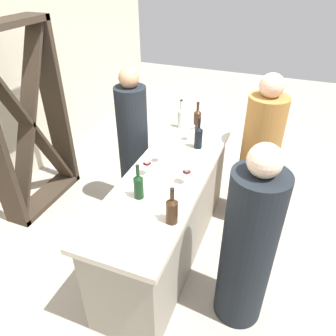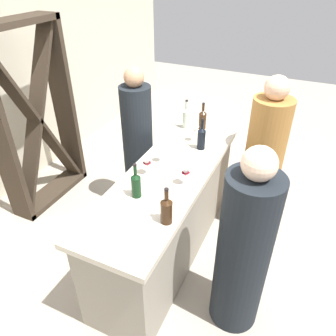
{
  "view_description": "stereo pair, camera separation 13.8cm",
  "coord_description": "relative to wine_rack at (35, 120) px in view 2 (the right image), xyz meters",
  "views": [
    {
      "loc": [
        -2.07,
        -0.8,
        2.43
      ],
      "look_at": [
        0.0,
        0.0,
        0.97
      ],
      "focal_mm": 34.55,
      "sensor_mm": 36.0,
      "label": 1
    },
    {
      "loc": [
        -2.01,
        -0.93,
        2.43
      ],
      "look_at": [
        0.0,
        0.0,
        0.97
      ],
      "focal_mm": 34.55,
      "sensor_mm": 36.0,
      "label": 2
    }
  ],
  "objects": [
    {
      "name": "wine_rack",
      "position": [
        0.0,
        0.0,
        0.0
      ],
      "size": [
        0.97,
        0.28,
        1.96
      ],
      "color": "#33281E",
      "rests_on": "ground"
    },
    {
      "name": "wine_bottle_leftmost_amber_brown",
      "position": [
        -0.77,
        -1.89,
        0.04
      ],
      "size": [
        0.08,
        0.08,
        0.28
      ],
      "color": "#331E0F",
      "rests_on": "bar_counter"
    },
    {
      "name": "ground_plane",
      "position": [
        -0.23,
        -1.65,
        -0.98
      ],
      "size": [
        12.0,
        12.0,
        0.0
      ],
      "primitive_type": "plane",
      "color": "#9E9384"
    },
    {
      "name": "wine_glass_near_center",
      "position": [
        0.38,
        -1.65,
        0.05
      ],
      "size": [
        0.08,
        0.08,
        0.16
      ],
      "color": "white",
      "rests_on": "bar_counter"
    },
    {
      "name": "bar_counter",
      "position": [
        -0.23,
        -1.65,
        -0.52
      ],
      "size": [
        2.03,
        0.64,
        0.92
      ],
      "color": "gray",
      "rests_on": "ground"
    },
    {
      "name": "wine_glass_far_left",
      "position": [
        -0.32,
        -1.5,
        0.05
      ],
      "size": [
        0.08,
        0.08,
        0.16
      ],
      "color": "white",
      "rests_on": "bar_counter"
    },
    {
      "name": "person_left_guest",
      "position": [
        -0.61,
        -2.4,
        -0.27
      ],
      "size": [
        0.42,
        0.42,
        1.54
      ],
      "rotation": [
        0.0,
        0.0,
        1.7
      ],
      "color": "black",
      "rests_on": "ground"
    },
    {
      "name": "wine_glass_near_left",
      "position": [
        -0.32,
        -1.84,
        0.05
      ],
      "size": [
        0.08,
        0.08,
        0.17
      ],
      "color": "white",
      "rests_on": "bar_counter"
    },
    {
      "name": "wine_bottle_rightmost_amber_brown",
      "position": [
        0.67,
        -1.63,
        0.04
      ],
      "size": [
        0.08,
        0.08,
        0.28
      ],
      "color": "#331E0F",
      "rests_on": "bar_counter"
    },
    {
      "name": "wine_bottle_second_right_clear_pale",
      "position": [
        0.61,
        -1.47,
        0.05
      ],
      "size": [
        0.07,
        0.07,
        0.3
      ],
      "color": "#B7C6B2",
      "rests_on": "bar_counter"
    },
    {
      "name": "wine_bottle_second_left_dark_green",
      "position": [
        -0.61,
        -1.56,
        0.04
      ],
      "size": [
        0.07,
        0.07,
        0.28
      ],
      "color": "black",
      "rests_on": "bar_counter"
    },
    {
      "name": "person_center_guest",
      "position": [
        0.54,
        -2.31,
        -0.24
      ],
      "size": [
        0.37,
        0.37,
        1.61
      ],
      "rotation": [
        0.0,
        0.0,
        1.55
      ],
      "color": "#9E6B33",
      "rests_on": "ground"
    },
    {
      "name": "wine_glass_near_right",
      "position": [
        -0.1,
        -1.54,
        0.06
      ],
      "size": [
        0.08,
        0.08,
        0.17
      ],
      "color": "white",
      "rests_on": "bar_counter"
    },
    {
      "name": "person_right_guest",
      "position": [
        0.31,
        -1.05,
        -0.24
      ],
      "size": [
        0.4,
        0.4,
        1.59
      ],
      "rotation": [
        0.0,
        0.0,
        -1.94
      ],
      "color": "black",
      "rests_on": "ground"
    },
    {
      "name": "wine_bottle_center_near_black",
      "position": [
        0.27,
        -1.76,
        0.05
      ],
      "size": [
        0.08,
        0.08,
        0.3
      ],
      "color": "black",
      "rests_on": "bar_counter"
    }
  ]
}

